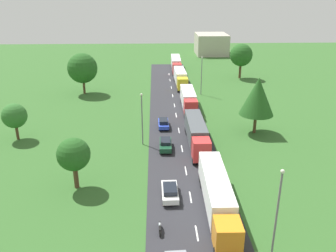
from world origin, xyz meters
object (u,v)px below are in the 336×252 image
(truck_fourth, at_px, (180,77))
(lamppost_lead, at_px, (277,212))
(truck_lead, at_px, (217,194))
(truck_second, at_px, (196,133))
(truck_fifth, at_px, (176,63))
(distant_building, at_px, (211,44))
(car_fourth, at_px, (163,123))
(tree_ash, at_px, (74,155))
(truck_third, at_px, (188,99))
(lamppost_third, at_px, (202,74))
(car_second, at_px, (170,191))
(tree_maple, at_px, (258,96))
(tree_oak, at_px, (14,116))
(car_third, at_px, (165,144))
(tree_elm, at_px, (82,68))
(lamppost_second, at_px, (142,117))
(motorcycle_courier, at_px, (160,228))
(tree_birch, at_px, (241,55))

(truck_fourth, bearing_deg, lamppost_lead, -86.31)
(truck_lead, distance_m, truck_fourth, 52.72)
(truck_second, relative_size, truck_fifth, 0.91)
(distant_building, bearing_deg, car_fourth, -104.86)
(tree_ash, bearing_deg, truck_fifth, 76.16)
(truck_third, distance_m, lamppost_third, 11.20)
(car_second, distance_m, tree_maple, 24.89)
(truck_fifth, bearing_deg, lamppost_third, -80.41)
(tree_oak, distance_m, tree_ash, 19.54)
(car_third, bearing_deg, tree_oak, 168.56)
(truck_fourth, relative_size, tree_elm, 1.39)
(truck_second, xyz_separation_m, lamppost_second, (-8.18, 0.85, 2.39))
(tree_elm, xyz_separation_m, distant_building, (36.76, 50.46, -2.23))
(tree_ash, bearing_deg, truck_third, 60.86)
(truck_third, distance_m, lamppost_lead, 42.27)
(car_third, distance_m, tree_maple, 17.11)
(motorcycle_courier, bearing_deg, truck_lead, 28.35)
(tree_oak, bearing_deg, distant_building, 60.88)
(tree_oak, bearing_deg, lamppost_second, -7.85)
(truck_fifth, bearing_deg, truck_fourth, -89.72)
(tree_oak, bearing_deg, truck_lead, -35.92)
(tree_birch, height_order, tree_elm, tree_elm)
(lamppost_second, height_order, distant_building, lamppost_second)
(tree_birch, distance_m, distant_building, 37.16)
(truck_fifth, bearing_deg, lamppost_second, -98.98)
(truck_lead, distance_m, tree_oak, 35.21)
(tree_oak, bearing_deg, car_third, -11.44)
(motorcycle_courier, xyz_separation_m, tree_ash, (-9.93, 8.85, 3.84))
(truck_fourth, xyz_separation_m, lamppost_third, (4.12, -7.96, 2.66))
(truck_lead, relative_size, tree_elm, 1.62)
(truck_third, height_order, car_second, truck_third)
(truck_second, xyz_separation_m, truck_fourth, (0.08, 35.69, -0.03))
(tree_maple, xyz_separation_m, tree_elm, (-32.67, 24.67, -0.44))
(tree_elm, distance_m, distant_building, 62.47)
(car_fourth, relative_size, motorcycle_courier, 2.24)
(truck_fourth, bearing_deg, car_fourth, -99.89)
(truck_lead, xyz_separation_m, lamppost_second, (-8.47, 17.87, 2.41))
(truck_second, relative_size, tree_oak, 2.26)
(truck_second, xyz_separation_m, lamppost_lead, (3.96, -24.47, 2.85))
(lamppost_third, relative_size, tree_birch, 0.94)
(lamppost_second, bearing_deg, truck_third, 62.83)
(tree_ash, bearing_deg, car_third, 43.05)
(tree_oak, height_order, tree_elm, tree_elm)
(lamppost_lead, bearing_deg, car_fourth, 105.24)
(truck_fifth, relative_size, lamppost_lead, 1.63)
(truck_third, relative_size, tree_maple, 1.28)
(truck_second, xyz_separation_m, tree_oak, (-28.19, 3.60, 1.78))
(truck_fifth, distance_m, tree_maple, 48.96)
(tree_birch, xyz_separation_m, tree_maple, (-6.24, -38.11, 0.13))
(tree_elm, bearing_deg, tree_birch, 19.07)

